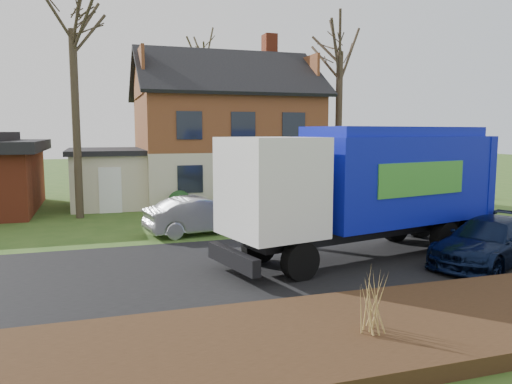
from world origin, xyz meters
name	(u,v)px	position (x,y,z in m)	size (l,w,h in m)	color
ground	(278,264)	(0.00, 0.00, 0.00)	(120.00, 120.00, 0.00)	#2E501A
road	(278,264)	(0.00, 0.00, 0.01)	(80.00, 7.00, 0.02)	black
mulch_verge	(381,330)	(0.00, -5.30, 0.15)	(80.00, 3.50, 0.30)	black
main_house	(215,126)	(1.49, 13.91, 4.03)	(12.95, 8.95, 9.26)	beige
garbage_truck	(371,182)	(2.96, 0.10, 2.22)	(9.30, 4.35, 3.85)	black
silver_sedan	(202,215)	(-1.16, 4.88, 0.68)	(1.44, 4.12, 1.36)	#AEB0B6
navy_wagon	(489,241)	(5.64, -1.80, 0.65)	(1.82, 4.48, 1.30)	black
tree_front_west	(71,0)	(-5.52, 9.75, 9.09)	(3.71, 3.71, 11.03)	#3C3224
tree_front_east	(341,27)	(7.69, 11.45, 9.18)	(4.06, 4.06, 11.29)	#433528
tree_back	(206,43)	(2.95, 22.74, 9.92)	(3.76, 3.76, 11.90)	#3F3626
grass_clump_mid	(376,302)	(-0.33, -5.65, 0.81)	(0.37, 0.30, 1.03)	#A18447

